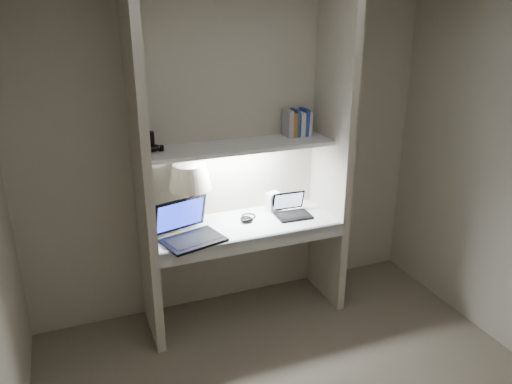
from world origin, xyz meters
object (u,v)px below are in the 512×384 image
speaker (273,202)px  laptop_netbook (292,210)px  book_row (297,123)px  laptop_main (188,230)px  table_lamp (190,184)px

speaker → laptop_netbook: bearing=-73.8°
speaker → book_row: size_ratio=0.74×
speaker → laptop_main: bearing=177.3°
speaker → book_row: (0.20, 0.03, 0.62)m
laptop_main → book_row: size_ratio=2.34×
table_lamp → laptop_netbook: 0.83m
book_row → laptop_netbook: bearing=-122.6°
laptop_netbook → book_row: book_row is taller
table_lamp → book_row: 0.95m
laptop_main → laptop_netbook: (0.86, 0.11, -0.02)m
table_lamp → laptop_main: bearing=-109.6°
speaker → table_lamp: bearing=158.7°
table_lamp → speaker: size_ratio=3.00×
table_lamp → speaker: 0.71m
laptop_main → book_row: (0.96, 0.27, 0.63)m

